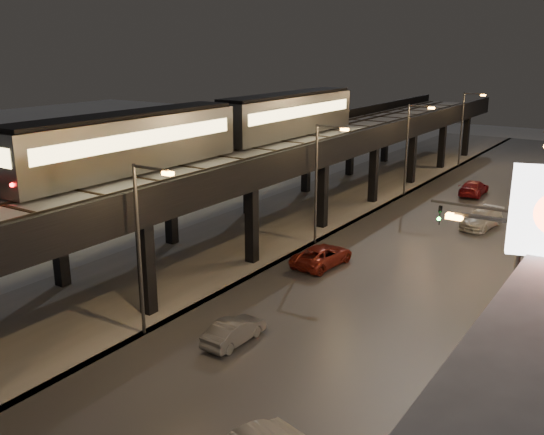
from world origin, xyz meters
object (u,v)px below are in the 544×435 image
Objects in this scene: subway_train at (222,126)px; car_mid_dark at (474,189)px; car_mid_silver at (322,256)px; car_onc_white at (481,220)px; car_near_white at (234,332)px.

subway_train reaches higher than car_mid_dark.
car_mid_silver is 1.00× the size of car_onc_white.
car_near_white is 0.76× the size of car_mid_dark.
car_mid_dark is at bearing -90.64° from car_near_white.
subway_train is 9.97× the size of car_near_white.
car_near_white is 0.76× the size of car_onc_white.
car_onc_white is at bearing -108.40° from car_mid_silver.
subway_train reaches higher than car_mid_silver.
car_onc_white reaches higher than car_mid_silver.
car_mid_dark is at bearing -91.05° from car_mid_silver.
car_onc_white is at bearing 34.90° from subway_train.
subway_train is 13.51m from car_mid_silver.
car_onc_white reaches higher than car_near_white.
car_onc_white is at bearing -99.05° from car_near_white.
car_near_white is (12.31, -15.12, -7.84)m from subway_train.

